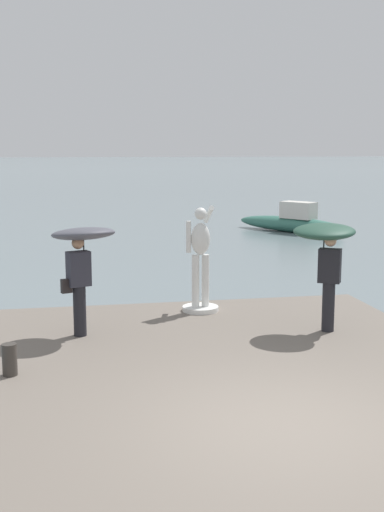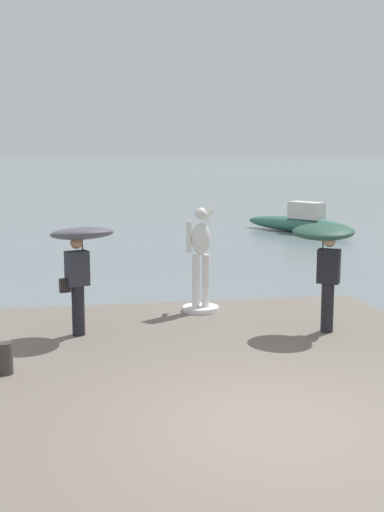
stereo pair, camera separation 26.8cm
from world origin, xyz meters
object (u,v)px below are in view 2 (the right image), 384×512
Objects in this scene: boat_leftward at (300,222)px; onlooker_left at (80,249)px; statue_white_figure at (201,265)px; mooring_bollard at (5,358)px; onlooker_right at (325,245)px.

onlooker_left is at bearing -120.50° from boat_leftward.
statue_white_figure reaches higher than onlooker_left.
mooring_bollard is at bearing -136.88° from statue_white_figure.
statue_white_figure is 4.53× the size of mooring_bollard.
statue_white_figure is 2.68m from onlooker_right.
onlooker_right is 4.17× the size of mooring_bollard.
onlooker_left is 4.17× the size of mooring_bollard.
statue_white_figure is 0.43× the size of boat_leftward.
boat_leftward is (5.19, 16.48, -1.49)m from onlooker_right.
onlooker_left is at bearing -150.98° from statue_white_figure.
boat_leftward is (7.06, 14.66, -0.88)m from statue_white_figure.
boat_leftward is (9.40, 15.96, -1.47)m from onlooker_left.
mooring_bollard is at bearing -120.43° from boat_leftward.
statue_white_figure is 4.78m from mooring_bollard.
statue_white_figure is 16.29m from boat_leftward.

